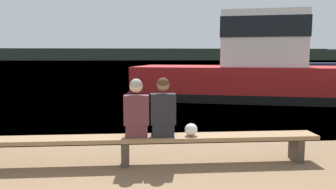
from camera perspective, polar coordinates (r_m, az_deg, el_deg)
water_surface at (r=126.66m, az=-4.72°, el=5.91°), size 240.00×240.00×0.00m
far_shoreline at (r=139.80m, az=-4.71°, el=6.97°), size 600.00×12.00×4.78m
bench_main at (r=5.60m, az=-7.46°, el=-8.16°), size 6.58×0.44×0.48m
person_left at (r=5.50m, az=-5.52°, el=-2.94°), size 0.42×0.40×0.98m
person_right at (r=5.50m, az=-0.88°, el=-2.87°), size 0.42×0.40×0.99m
shopping_bag at (r=5.59m, az=4.04°, el=-6.12°), size 0.22×0.20×0.21m
tugboat_red at (r=14.41m, az=14.49°, el=3.84°), size 10.40×6.18×6.30m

